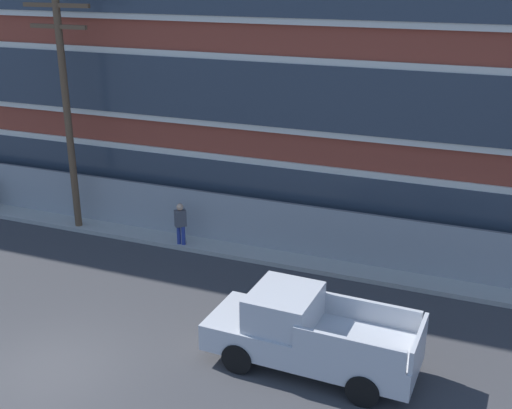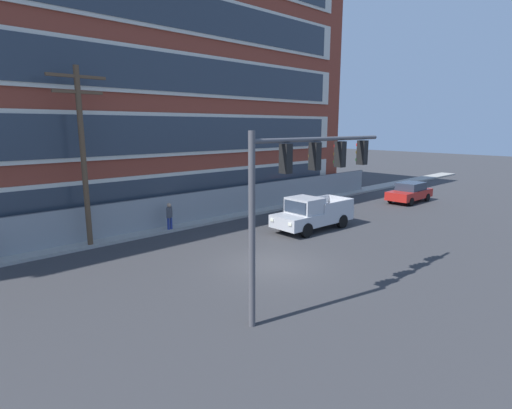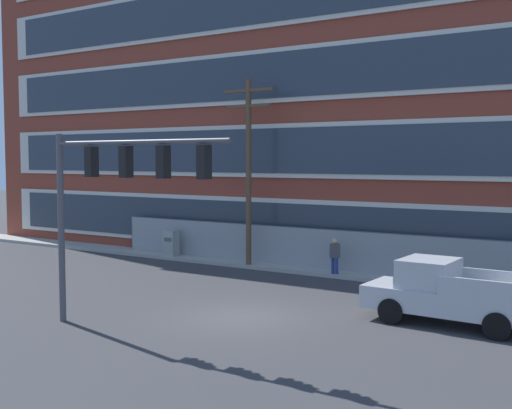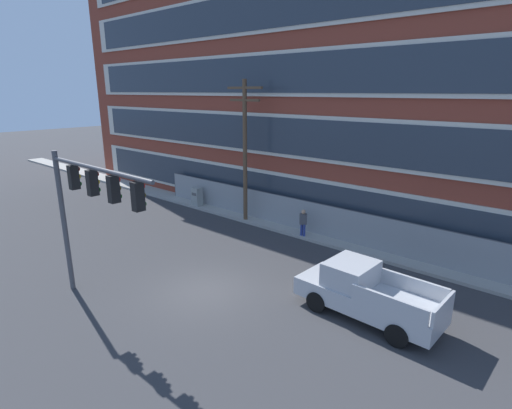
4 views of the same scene
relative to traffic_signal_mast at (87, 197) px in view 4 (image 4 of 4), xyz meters
The scene contains 9 objects.
ground_plane 6.00m from the traffic_signal_mast, 58.70° to the left, with size 160.00×160.00×0.00m, color #38383A.
sidewalk_building_side 12.85m from the traffic_signal_mast, 79.90° to the left, with size 80.00×1.65×0.16m, color #9E9B93.
brick_mill_building 19.25m from the traffic_signal_mast, 94.72° to the left, with size 42.55×12.36×18.02m.
chain_link_fence 13.88m from the traffic_signal_mast, 64.16° to the left, with size 33.58×0.06×1.97m.
traffic_signal_mast is the anchor object (origin of this frame).
pickup_truck_silver 10.63m from the traffic_signal_mast, 37.35° to the left, with size 5.36×2.19×1.98m.
utility_pole_near_corner 11.74m from the traffic_signal_mast, 103.92° to the left, with size 2.68×0.26×8.71m.
electrical_cabinet 14.24m from the traffic_signal_mast, 123.50° to the left, with size 0.66×0.55×1.45m.
pedestrian_near_cabinet 11.92m from the traffic_signal_mast, 81.65° to the left, with size 0.46×0.45×1.69m.
Camera 4 is at (11.51, -9.87, 8.05)m, focal length 28.00 mm.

